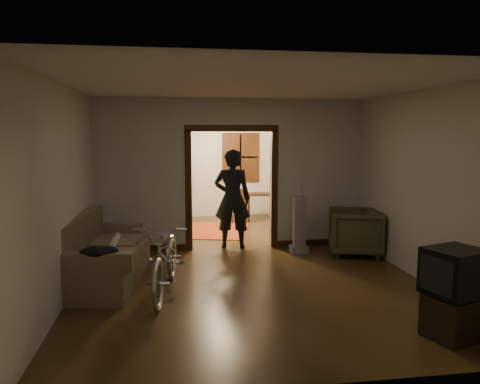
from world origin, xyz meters
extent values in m
cube|color=#352410|center=(0.00, 0.00, 0.00)|extent=(5.00, 8.50, 0.01)
cube|color=white|center=(0.00, 0.00, 2.80)|extent=(5.00, 8.50, 0.01)
cube|color=beige|center=(0.00, 4.25, 1.40)|extent=(5.00, 0.02, 2.80)
cube|color=beige|center=(-2.50, 0.00, 1.40)|extent=(0.02, 8.50, 2.80)
cube|color=beige|center=(2.50, 0.00, 1.40)|extent=(0.02, 8.50, 2.80)
cube|color=beige|center=(0.00, 0.75, 1.40)|extent=(5.00, 0.14, 2.80)
cube|color=#351B0C|center=(0.00, 0.75, 1.10)|extent=(1.74, 0.20, 2.32)
cube|color=black|center=(0.70, 4.21, 1.55)|extent=(0.98, 0.06, 1.28)
sphere|color=#FFE0A5|center=(0.00, 2.50, 2.35)|extent=(0.24, 0.24, 0.24)
cube|color=silver|center=(1.05, 0.68, 1.25)|extent=(0.08, 0.01, 0.12)
cube|color=brown|center=(-2.10, -1.02, 0.49)|extent=(1.21, 2.22, 0.98)
cylinder|color=beige|center=(-2.00, -0.72, 0.53)|extent=(0.10, 0.84, 0.10)
ellipsoid|color=black|center=(-2.05, -1.93, 0.68)|extent=(0.48, 0.36, 0.14)
imported|color=silver|center=(-1.21, -1.63, 0.50)|extent=(0.92, 1.99, 1.01)
imported|color=#4A4829|center=(2.12, -0.08, 0.41)|extent=(1.12, 1.11, 0.83)
cube|color=black|center=(1.79, -3.55, 0.23)|extent=(0.63, 0.60, 0.46)
cube|color=black|center=(1.79, -3.55, 0.73)|extent=(0.69, 0.66, 0.48)
cube|color=gray|center=(1.16, 0.18, 0.52)|extent=(0.37, 0.32, 1.04)
imported|color=black|center=(0.01, 0.76, 0.94)|extent=(0.76, 0.58, 1.88)
cube|color=maroon|center=(-0.17, 2.35, 0.01)|extent=(1.85, 2.17, 0.01)
cube|color=#24301D|center=(-1.22, 3.71, 0.92)|extent=(0.95, 0.56, 1.84)
sphere|color=#1E5972|center=(-1.22, 3.71, 1.94)|extent=(0.29, 0.29, 0.29)
cube|color=black|center=(1.18, 3.50, 0.34)|extent=(1.00, 0.71, 0.67)
cube|color=black|center=(0.49, 3.25, 0.43)|extent=(0.46, 0.46, 0.85)
camera|label=1|loc=(-1.16, -7.90, 2.15)|focal=35.00mm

